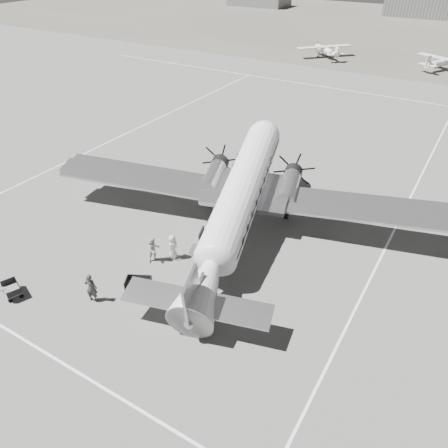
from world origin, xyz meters
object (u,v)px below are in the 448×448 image
at_px(dc3_airliner, 239,202).
at_px(light_plane_left, 325,51).
at_px(baggage_cart_near, 139,285).
at_px(ground_crew, 91,288).
at_px(light_plane_right, 443,64).
at_px(passenger, 173,247).
at_px(ramp_agent, 154,249).
at_px(baggage_cart_far, 12,290).

distance_m(dc3_airliner, light_plane_left, 59.08).
xyz_separation_m(baggage_cart_near, ground_crew, (-1.80, -2.05, 0.53)).
relative_size(light_plane_right, passenger, 5.61).
height_order(dc3_airliner, light_plane_right, dc3_airliner).
relative_size(light_plane_left, ramp_agent, 5.60).
xyz_separation_m(light_plane_right, baggage_cart_far, (-13.63, -70.93, -0.64)).
bearing_deg(dc3_airliner, light_plane_left, 89.26).
bearing_deg(dc3_airliner, ground_crew, -126.82).
distance_m(ground_crew, passenger, 6.05).
distance_m(light_plane_left, passenger, 62.85).
height_order(baggage_cart_near, ground_crew, ground_crew).
bearing_deg(light_plane_left, light_plane_right, -43.91).
bearing_deg(baggage_cart_near, ramp_agent, 83.25).
relative_size(baggage_cart_far, ground_crew, 0.74).
bearing_deg(baggage_cart_far, baggage_cart_near, 55.20).
bearing_deg(light_plane_right, passenger, -68.80).
bearing_deg(light_plane_right, baggage_cart_near, -68.24).
distance_m(light_plane_left, baggage_cart_near, 66.61).
bearing_deg(dc3_airliner, ramp_agent, -137.28).
height_order(dc3_airliner, passenger, dc3_airliner).
bearing_deg(baggage_cart_far, ramp_agent, 74.93).
distance_m(baggage_cart_far, ground_crew, 5.04).
distance_m(ground_crew, ramp_agent, 4.98).
bearing_deg(dc3_airliner, light_plane_right, 70.18).
bearing_deg(passenger, ground_crew, 157.24).
relative_size(baggage_cart_far, passenger, 0.81).
bearing_deg(ramp_agent, light_plane_left, 34.77).
relative_size(light_plane_left, baggage_cart_near, 6.45).
height_order(light_plane_left, passenger, light_plane_left).
bearing_deg(baggage_cart_near, baggage_cart_far, -173.25).
height_order(light_plane_left, baggage_cart_near, light_plane_left).
height_order(baggage_cart_far, ground_crew, ground_crew).
height_order(dc3_airliner, baggage_cart_near, dc3_airliner).
xyz_separation_m(baggage_cart_far, ground_crew, (4.50, 2.20, 0.57)).
bearing_deg(baggage_cart_far, ground_crew, 47.27).
bearing_deg(ground_crew, passenger, -127.06).
bearing_deg(ramp_agent, dc3_airliner, -7.61).
height_order(light_plane_left, baggage_cart_far, light_plane_left).
bearing_deg(baggage_cart_near, dc3_airliner, 47.06).
relative_size(dc3_airliner, baggage_cart_near, 19.06).
height_order(dc3_airliner, light_plane_left, dc3_airliner).
bearing_deg(baggage_cart_far, passenger, 74.06).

